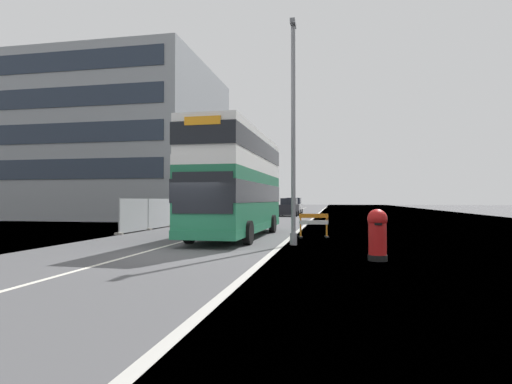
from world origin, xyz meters
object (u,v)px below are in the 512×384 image
object	(u,v)px
red_pillar_postbox	(377,232)
car_oncoming_near	(234,208)
car_receding_mid	(289,208)
lamppost_foreground	(293,138)
car_receding_far	(294,206)
double_decker_bus	(238,182)
roadworks_barrier	(314,223)

from	to	relation	value
red_pillar_postbox	car_oncoming_near	xyz separation A→B (m)	(-10.37, 23.71, 0.20)
car_receding_mid	lamppost_foreground	bearing A→B (deg)	-83.39
lamppost_foreground	car_receding_mid	world-z (taller)	lamppost_foreground
red_pillar_postbox	car_receding_far	world-z (taller)	car_receding_far
double_decker_bus	lamppost_foreground	bearing A→B (deg)	-45.10
roadworks_barrier	car_oncoming_near	size ratio (longest dim) A/B	0.32
roadworks_barrier	double_decker_bus	bearing A→B (deg)	-176.28
roadworks_barrier	car_oncoming_near	xyz separation A→B (m)	(-8.08, 16.56, 0.34)
lamppost_foreground	car_receding_far	bearing A→B (deg)	95.56
red_pillar_postbox	car_receding_mid	world-z (taller)	car_receding_mid
lamppost_foreground	car_receding_far	xyz separation A→B (m)	(-3.65, 37.49, -3.41)
double_decker_bus	car_oncoming_near	world-z (taller)	double_decker_bus
car_receding_mid	roadworks_barrier	bearing A→B (deg)	-81.15
double_decker_bus	red_pillar_postbox	bearing A→B (deg)	-48.85
roadworks_barrier	car_receding_mid	distance (m)	26.32
double_decker_bus	roadworks_barrier	distance (m)	4.26
car_receding_mid	car_receding_far	size ratio (longest dim) A/B	1.04
roadworks_barrier	red_pillar_postbox	bearing A→B (deg)	-72.21
red_pillar_postbox	car_receding_far	size ratio (longest dim) A/B	0.41
double_decker_bus	car_receding_far	size ratio (longest dim) A/B	2.86
car_receding_mid	car_receding_far	world-z (taller)	car_receding_far
car_oncoming_near	car_receding_mid	bearing A→B (deg)	66.91
red_pillar_postbox	car_oncoming_near	distance (m)	25.88
roadworks_barrier	car_receding_mid	bearing A→B (deg)	98.85
double_decker_bus	lamppost_foreground	size ratio (longest dim) A/B	1.18
double_decker_bus	car_receding_far	xyz separation A→B (m)	(-0.56, 34.39, -1.76)
roadworks_barrier	car_receding_far	bearing A→B (deg)	97.18
double_decker_bus	car_receding_far	world-z (taller)	double_decker_bus
red_pillar_postbox	car_receding_mid	bearing A→B (deg)	100.83
red_pillar_postbox	car_receding_mid	xyz separation A→B (m)	(-6.34, 33.16, 0.09)
roadworks_barrier	car_receding_far	world-z (taller)	car_receding_far
lamppost_foreground	car_receding_mid	xyz separation A→B (m)	(-3.40, 29.35, -3.44)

